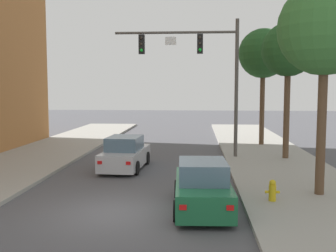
# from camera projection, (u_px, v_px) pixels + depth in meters

# --- Properties ---
(ground_plane) EXTENTS (120.00, 120.00, 0.00)m
(ground_plane) POSITION_uv_depth(u_px,v_px,m) (118.00, 212.00, 12.61)
(ground_plane) COLOR #4C4C51
(sidewalk_right) EXTENTS (5.00, 60.00, 0.15)m
(sidewalk_right) POSITION_uv_depth(u_px,v_px,m) (329.00, 214.00, 12.13)
(sidewalk_right) COLOR #99968E
(sidewalk_right) RESTS_ON ground
(traffic_signal_mast) EXTENTS (6.78, 0.38, 7.50)m
(traffic_signal_mast) POSITION_uv_depth(u_px,v_px,m) (201.00, 62.00, 21.82)
(traffic_signal_mast) COLOR #514C47
(traffic_signal_mast) RESTS_ON sidewalk_right
(car_lead_silver) EXTENTS (2.02, 4.33, 1.60)m
(car_lead_silver) POSITION_uv_depth(u_px,v_px,m) (125.00, 154.00, 19.35)
(car_lead_silver) COLOR #B7B7BC
(car_lead_silver) RESTS_ON ground
(car_following_green) EXTENTS (1.97, 4.30, 1.60)m
(car_following_green) POSITION_uv_depth(u_px,v_px,m) (202.00, 187.00, 12.85)
(car_following_green) COLOR #1E663D
(car_following_green) RESTS_ON ground
(fire_hydrant) EXTENTS (0.48, 0.24, 0.72)m
(fire_hydrant) POSITION_uv_depth(u_px,v_px,m) (272.00, 190.00, 13.30)
(fire_hydrant) COLOR gold
(fire_hydrant) RESTS_ON sidewalk_right
(street_tree_nearest) EXTENTS (3.24, 3.24, 7.43)m
(street_tree_nearest) POSITION_uv_depth(u_px,v_px,m) (325.00, 29.00, 13.68)
(street_tree_nearest) COLOR brown
(street_tree_nearest) RESTS_ON sidewalk_right
(street_tree_second) EXTENTS (2.85, 2.85, 7.23)m
(street_tree_second) POSITION_uv_depth(u_px,v_px,m) (288.00, 51.00, 21.15)
(street_tree_second) COLOR brown
(street_tree_second) RESTS_ON sidewalk_right
(street_tree_third) EXTENTS (3.27, 3.27, 7.71)m
(street_tree_third) POSITION_uv_depth(u_px,v_px,m) (263.00, 54.00, 26.43)
(street_tree_third) COLOR brown
(street_tree_third) RESTS_ON sidewalk_right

